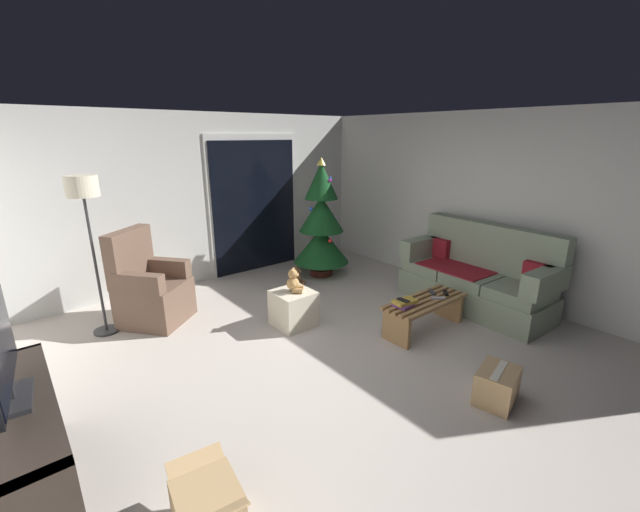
{
  "coord_description": "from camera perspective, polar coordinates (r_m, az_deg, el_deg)",
  "views": [
    {
      "loc": [
        -2.36,
        -2.67,
        2.19
      ],
      "look_at": [
        0.4,
        0.7,
        0.85
      ],
      "focal_mm": 22.3,
      "sensor_mm": 36.0,
      "label": 1
    }
  ],
  "objects": [
    {
      "name": "ground_plane",
      "position": [
        4.18,
        1.89,
        -14.5
      ],
      "size": [
        7.0,
        7.0,
        0.0
      ],
      "primitive_type": "plane",
      "color": "#BCB2A8"
    },
    {
      "name": "remote_black",
      "position": [
        4.95,
        17.59,
        -5.06
      ],
      "size": [
        0.14,
        0.14,
        0.02
      ],
      "primitive_type": "cube",
      "rotation": [
        0.0,
        0.0,
        5.48
      ],
      "color": "black",
      "rests_on": "coffee_table"
    },
    {
      "name": "cardboard_box_open_near_shelf",
      "position": [
        2.7,
        -15.74,
        -31.88
      ],
      "size": [
        0.38,
        0.54,
        0.39
      ],
      "color": "tan",
      "rests_on": "ground"
    },
    {
      "name": "couch",
      "position": [
        5.58,
        21.59,
        -2.85
      ],
      "size": [
        0.88,
        1.98,
        1.08
      ],
      "color": "gray",
      "rests_on": "ground"
    },
    {
      "name": "book_stack",
      "position": [
        4.48,
        11.95,
        -6.61
      ],
      "size": [
        0.27,
        0.2,
        0.07
      ],
      "color": "#6B3D7A",
      "rests_on": "coffee_table"
    },
    {
      "name": "patio_door_glass",
      "position": [
        6.61,
        -9.24,
        6.95
      ],
      "size": [
        1.5,
        0.02,
        2.1
      ],
      "primitive_type": "cube",
      "color": "black",
      "rests_on": "ground"
    },
    {
      "name": "remote_silver",
      "position": [
        4.77,
        16.59,
        -5.81
      ],
      "size": [
        0.15,
        0.12,
        0.02
      ],
      "primitive_type": "cube",
      "rotation": [
        0.0,
        0.0,
        0.97
      ],
      "color": "#ADADB2",
      "rests_on": "coffee_table"
    },
    {
      "name": "cardboard_box_taped_mid_floor",
      "position": [
        3.85,
        24.05,
        -16.61
      ],
      "size": [
        0.45,
        0.37,
        0.3
      ],
      "color": "tan",
      "rests_on": "ground"
    },
    {
      "name": "remote_graphite",
      "position": [
        4.92,
        15.79,
        -5.02
      ],
      "size": [
        0.12,
        0.15,
        0.02
      ],
      "primitive_type": "cube",
      "rotation": [
        0.0,
        0.0,
        2.56
      ],
      "color": "#333338",
      "rests_on": "coffee_table"
    },
    {
      "name": "floor_lamp",
      "position": [
        4.87,
        -30.7,
        6.66
      ],
      "size": [
        0.32,
        0.32,
        1.78
      ],
      "color": "#2D2D30",
      "rests_on": "ground"
    },
    {
      "name": "wall_right",
      "position": [
        5.93,
        23.47,
        6.58
      ],
      "size": [
        0.12,
        6.0,
        2.5
      ],
      "primitive_type": "cube",
      "color": "silver",
      "rests_on": "ground"
    },
    {
      "name": "ottoman",
      "position": [
        4.76,
        -3.83,
        -7.48
      ],
      "size": [
        0.44,
        0.44,
        0.43
      ],
      "primitive_type": "cube",
      "color": "beige",
      "rests_on": "ground"
    },
    {
      "name": "wall_back",
      "position": [
        6.27,
        -16.88,
        7.75
      ],
      "size": [
        5.72,
        0.12,
        2.5
      ],
      "primitive_type": "cube",
      "color": "silver",
      "rests_on": "ground"
    },
    {
      "name": "teddy_bear_honey",
      "position": [
        4.63,
        -3.78,
        -3.73
      ],
      "size": [
        0.21,
        0.21,
        0.29
      ],
      "color": "tan",
      "rests_on": "ottoman"
    },
    {
      "name": "television",
      "position": [
        2.84,
        -38.91,
        -10.77
      ],
      "size": [
        0.24,
        0.84,
        0.61
      ],
      "color": "black",
      "rests_on": "media_shelf"
    },
    {
      "name": "christmas_tree",
      "position": [
        6.25,
        0.19,
        4.52
      ],
      "size": [
        0.88,
        0.88,
        1.86
      ],
      "color": "#4C1E19",
      "rests_on": "ground"
    },
    {
      "name": "patio_door_frame",
      "position": [
        6.62,
        -9.34,
        7.39
      ],
      "size": [
        1.6,
        0.02,
        2.2
      ],
      "primitive_type": "cube",
      "color": "silver",
      "rests_on": "ground"
    },
    {
      "name": "teddy_bear_chestnut_by_tree",
      "position": [
        6.01,
        -3.21,
        -3.07
      ],
      "size": [
        0.21,
        0.21,
        0.29
      ],
      "color": "brown",
      "rests_on": "ground"
    },
    {
      "name": "coffee_table",
      "position": [
        4.76,
        14.79,
        -7.47
      ],
      "size": [
        1.1,
        0.4,
        0.38
      ],
      "color": "#9E7547",
      "rests_on": "ground"
    },
    {
      "name": "media_shelf",
      "position": [
        3.14,
        -37.0,
        -22.75
      ],
      "size": [
        0.4,
        1.4,
        0.73
      ],
      "color": "black",
      "rests_on": "ground"
    },
    {
      "name": "cell_phone",
      "position": [
        4.45,
        11.85,
        -6.21
      ],
      "size": [
        0.07,
        0.15,
        0.01
      ],
      "primitive_type": "cube",
      "rotation": [
        0.0,
        0.0,
        0.02
      ],
      "color": "black",
      "rests_on": "book_stack"
    },
    {
      "name": "armchair",
      "position": [
        5.19,
        -23.17,
        -4.5
      ],
      "size": [
        0.96,
        0.96,
        1.13
      ],
      "color": "brown",
      "rests_on": "ground"
    }
  ]
}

